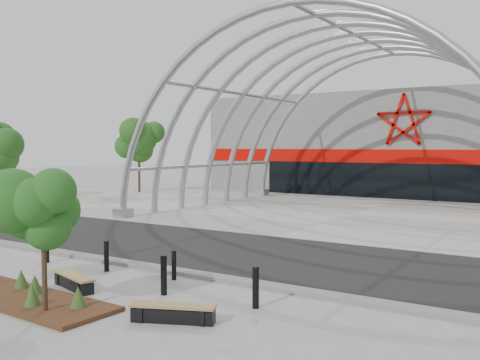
{
  "coord_description": "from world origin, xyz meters",
  "views": [
    {
      "loc": [
        10.62,
        -12.78,
        3.89
      ],
      "look_at": [
        0.0,
        4.0,
        2.6
      ],
      "focal_mm": 40.0,
      "sensor_mm": 36.0,
      "label": 1
    }
  ],
  "objects_px": {
    "street_tree_1": "(43,205)",
    "bench_0": "(74,282)",
    "bench_1": "(173,313)",
    "bollard_2": "(174,265)"
  },
  "relations": [
    {
      "from": "street_tree_1",
      "to": "bench_0",
      "type": "height_order",
      "value": "street_tree_1"
    },
    {
      "from": "bench_0",
      "to": "bench_1",
      "type": "distance_m",
      "value": 4.11
    },
    {
      "from": "street_tree_1",
      "to": "bollard_2",
      "type": "distance_m",
      "value": 4.62
    },
    {
      "from": "street_tree_1",
      "to": "bench_0",
      "type": "bearing_deg",
      "value": 123.65
    },
    {
      "from": "bench_0",
      "to": "bench_1",
      "type": "relative_size",
      "value": 0.98
    },
    {
      "from": "bench_0",
      "to": "bollard_2",
      "type": "bearing_deg",
      "value": 52.52
    },
    {
      "from": "bench_0",
      "to": "bollard_2",
      "type": "height_order",
      "value": "bollard_2"
    },
    {
      "from": "street_tree_1",
      "to": "bench_0",
      "type": "relative_size",
      "value": 1.89
    },
    {
      "from": "bench_1",
      "to": "bollard_2",
      "type": "xyz_separation_m",
      "value": [
        -2.36,
        2.9,
        0.23
      ]
    },
    {
      "from": "street_tree_1",
      "to": "bollard_2",
      "type": "bearing_deg",
      "value": 83.8
    }
  ]
}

